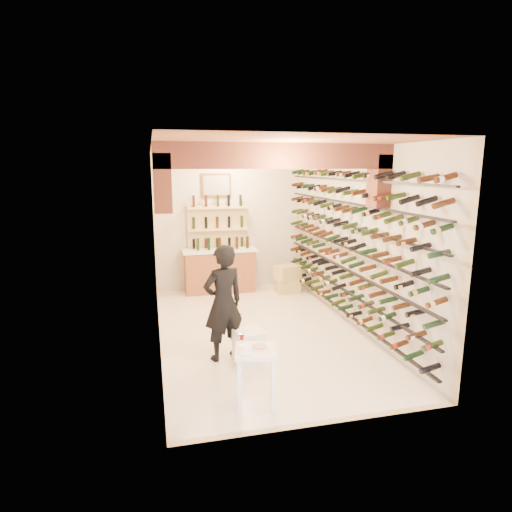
{
  "coord_description": "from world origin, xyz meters",
  "views": [
    {
      "loc": [
        -1.8,
        -7.15,
        2.87
      ],
      "look_at": [
        0.0,
        0.3,
        1.3
      ],
      "focal_mm": 30.62,
      "sensor_mm": 36.0,
      "label": 1
    }
  ],
  "objects_px": {
    "crate_lower": "(287,286)",
    "back_counter": "(220,269)",
    "tasting_table": "(256,359)",
    "chrome_barstool": "(231,294)",
    "wine_rack": "(343,242)",
    "person": "(223,303)",
    "white_stool": "(249,346)"
  },
  "relations": [
    {
      "from": "person",
      "to": "chrome_barstool",
      "type": "xyz_separation_m",
      "value": [
        0.44,
        1.84,
        -0.43
      ]
    },
    {
      "from": "wine_rack",
      "to": "person",
      "type": "height_order",
      "value": "wine_rack"
    },
    {
      "from": "tasting_table",
      "to": "person",
      "type": "distance_m",
      "value": 1.43
    },
    {
      "from": "back_counter",
      "to": "tasting_table",
      "type": "bearing_deg",
      "value": -93.98
    },
    {
      "from": "wine_rack",
      "to": "white_stool",
      "type": "distance_m",
      "value": 2.68
    },
    {
      "from": "crate_lower",
      "to": "wine_rack",
      "type": "bearing_deg",
      "value": -81.64
    },
    {
      "from": "back_counter",
      "to": "white_stool",
      "type": "bearing_deg",
      "value": -92.52
    },
    {
      "from": "back_counter",
      "to": "person",
      "type": "relative_size",
      "value": 0.96
    },
    {
      "from": "white_stool",
      "to": "chrome_barstool",
      "type": "xyz_separation_m",
      "value": [
        0.1,
        2.07,
        0.21
      ]
    },
    {
      "from": "crate_lower",
      "to": "person",
      "type": "bearing_deg",
      "value": -122.34
    },
    {
      "from": "person",
      "to": "crate_lower",
      "type": "relative_size",
      "value": 3.33
    },
    {
      "from": "white_stool",
      "to": "person",
      "type": "height_order",
      "value": "person"
    },
    {
      "from": "back_counter",
      "to": "crate_lower",
      "type": "height_order",
      "value": "back_counter"
    },
    {
      "from": "wine_rack",
      "to": "chrome_barstool",
      "type": "bearing_deg",
      "value": 156.06
    },
    {
      "from": "tasting_table",
      "to": "crate_lower",
      "type": "bearing_deg",
      "value": 81.0
    },
    {
      "from": "white_stool",
      "to": "crate_lower",
      "type": "xyz_separation_m",
      "value": [
        1.68,
        3.42,
        -0.09
      ]
    },
    {
      "from": "back_counter",
      "to": "crate_lower",
      "type": "distance_m",
      "value": 1.62
    },
    {
      "from": "back_counter",
      "to": "person",
      "type": "distance_m",
      "value": 3.69
    },
    {
      "from": "white_stool",
      "to": "person",
      "type": "xyz_separation_m",
      "value": [
        -0.34,
        0.23,
        0.63
      ]
    },
    {
      "from": "wine_rack",
      "to": "back_counter",
      "type": "bearing_deg",
      "value": 124.66
    },
    {
      "from": "person",
      "to": "crate_lower",
      "type": "xyz_separation_m",
      "value": [
        2.02,
        3.19,
        -0.72
      ]
    },
    {
      "from": "person",
      "to": "crate_lower",
      "type": "bearing_deg",
      "value": -141.09
    },
    {
      "from": "tasting_table",
      "to": "white_stool",
      "type": "distance_m",
      "value": 1.22
    },
    {
      "from": "tasting_table",
      "to": "person",
      "type": "xyz_separation_m",
      "value": [
        -0.16,
        1.39,
        0.29
      ]
    },
    {
      "from": "white_stool",
      "to": "back_counter",
      "type": "bearing_deg",
      "value": 87.48
    },
    {
      "from": "wine_rack",
      "to": "tasting_table",
      "type": "distance_m",
      "value": 3.37
    },
    {
      "from": "crate_lower",
      "to": "back_counter",
      "type": "bearing_deg",
      "value": 163.44
    },
    {
      "from": "back_counter",
      "to": "tasting_table",
      "type": "distance_m",
      "value": 5.04
    },
    {
      "from": "person",
      "to": "wine_rack",
      "type": "bearing_deg",
      "value": -175.8
    },
    {
      "from": "person",
      "to": "chrome_barstool",
      "type": "distance_m",
      "value": 1.94
    },
    {
      "from": "back_counter",
      "to": "chrome_barstool",
      "type": "distance_m",
      "value": 1.81
    },
    {
      "from": "chrome_barstool",
      "to": "person",
      "type": "bearing_deg",
      "value": -103.43
    }
  ]
}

